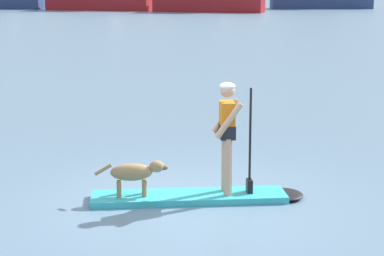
# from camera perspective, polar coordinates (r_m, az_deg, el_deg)

# --- Properties ---
(ground_plane) EXTENTS (400.00, 400.00, 0.00)m
(ground_plane) POSITION_cam_1_polar(r_m,az_deg,el_deg) (10.84, -0.25, -5.75)
(ground_plane) COLOR slate
(paddleboard) EXTENTS (3.26, 1.08, 0.10)m
(paddleboard) POSITION_cam_1_polar(r_m,az_deg,el_deg) (10.84, 0.94, -5.46)
(paddleboard) COLOR #33B2BF
(paddleboard) RESTS_ON ground_plane
(person_paddler) EXTENTS (0.64, 0.52, 1.68)m
(person_paddler) POSITION_cam_1_polar(r_m,az_deg,el_deg) (10.63, 2.88, -0.10)
(person_paddler) COLOR tan
(person_paddler) RESTS_ON paddleboard
(dog) EXTENTS (1.09, 0.30, 0.53)m
(dog) POSITION_cam_1_polar(r_m,az_deg,el_deg) (10.67, -4.55, -3.56)
(dog) COLOR #997A51
(dog) RESTS_ON paddleboard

